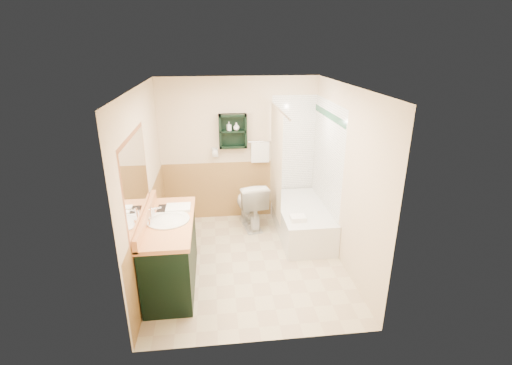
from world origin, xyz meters
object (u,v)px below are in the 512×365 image
object	(u,v)px
toilet	(250,204)
soap_bottle_a	(229,128)
wall_shelf	(233,131)
soap_bottle_b	(236,127)
bathtub	(302,221)
vanity_book	(157,201)
hair_dryer	(215,152)
vanity	(171,252)

from	to	relation	value
toilet	soap_bottle_a	size ratio (longest dim) A/B	5.85
toilet	wall_shelf	bearing A→B (deg)	-62.45
soap_bottle_b	bathtub	bearing A→B (deg)	-36.68
bathtub	vanity_book	size ratio (longest dim) A/B	6.34
bathtub	soap_bottle_b	size ratio (longest dim) A/B	12.05
hair_dryer	vanity	bearing A→B (deg)	-108.21
vanity_book	toilet	bearing A→B (deg)	42.70
hair_dryer	soap_bottle_a	bearing A→B (deg)	-7.11
vanity	toilet	bearing A→B (deg)	52.13
toilet	vanity_book	xyz separation A→B (m)	(-1.30, -1.14, 0.62)
bathtub	vanity_book	distance (m)	2.34
wall_shelf	vanity	distance (m)	2.28
bathtub	vanity	bearing A→B (deg)	-151.14
wall_shelf	toilet	xyz separation A→B (m)	(0.24, -0.32, -1.16)
hair_dryer	vanity_book	size ratio (longest dim) A/B	1.01
hair_dryer	toilet	world-z (taller)	hair_dryer
vanity	vanity_book	xyz separation A→B (m)	(-0.17, 0.32, 0.56)
vanity_book	soap_bottle_b	distance (m)	1.94
vanity_book	soap_bottle_a	xyz separation A→B (m)	(1.00, 1.46, 0.59)
vanity	soap_bottle_a	distance (m)	2.28
soap_bottle_a	soap_bottle_b	size ratio (longest dim) A/B	1.10
vanity	bathtub	bearing A→B (deg)	28.86
wall_shelf	toilet	size ratio (longest dim) A/B	0.69
vanity	soap_bottle_a	bearing A→B (deg)	64.84
vanity	vanity_book	bearing A→B (deg)	117.44
soap_bottle_a	wall_shelf	bearing A→B (deg)	4.80
wall_shelf	soap_bottle_b	xyz separation A→B (m)	(0.06, -0.01, 0.06)
hair_dryer	vanity_book	xyz separation A→B (m)	(-0.76, -1.49, -0.19)
hair_dryer	bathtub	xyz separation A→B (m)	(1.33, -0.75, -0.95)
vanity_book	wall_shelf	bearing A→B (deg)	55.51
wall_shelf	vanity	bearing A→B (deg)	-116.65
toilet	vanity_book	bearing A→B (deg)	32.06
hair_dryer	vanity	xyz separation A→B (m)	(-0.59, -1.81, -0.75)
bathtub	soap_bottle_a	xyz separation A→B (m)	(-1.08, 0.72, 1.35)
vanity	soap_bottle_a	size ratio (longest dim) A/B	10.28
vanity	wall_shelf	bearing A→B (deg)	63.35
wall_shelf	soap_bottle_a	size ratio (longest dim) A/B	4.02
bathtub	toilet	bearing A→B (deg)	152.78
soap_bottle_b	wall_shelf	bearing A→B (deg)	175.06
vanity	toilet	distance (m)	1.85
soap_bottle_a	soap_bottle_b	bearing A→B (deg)	0.00
wall_shelf	bathtub	world-z (taller)	wall_shelf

